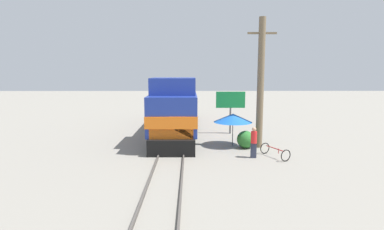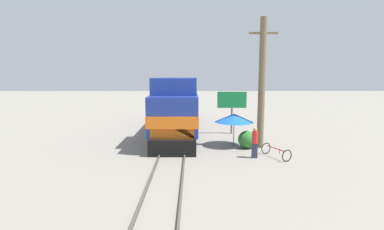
{
  "view_description": "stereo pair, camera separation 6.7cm",
  "coord_description": "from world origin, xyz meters",
  "views": [
    {
      "loc": [
        1.07,
        -19.77,
        4.76
      ],
      "look_at": [
        1.2,
        -2.28,
        2.29
      ],
      "focal_mm": 28.0,
      "sensor_mm": 36.0,
      "label": 1
    },
    {
      "loc": [
        1.14,
        -19.77,
        4.76
      ],
      "look_at": [
        1.2,
        -2.28,
        2.29
      ],
      "focal_mm": 28.0,
      "sensor_mm": 36.0,
      "label": 2
    }
  ],
  "objects": [
    {
      "name": "locomotive",
      "position": [
        0.0,
        4.54,
        1.85
      ],
      "size": [
        3.05,
        16.66,
        4.44
      ],
      "color": "black",
      "rests_on": "ground_plane"
    },
    {
      "name": "ground_plane",
      "position": [
        0.0,
        0.0,
        0.0
      ],
      "size": [
        120.0,
        120.0,
        0.0
      ],
      "primitive_type": "plane",
      "color": "gray"
    },
    {
      "name": "bicycle",
      "position": [
        5.89,
        -3.31,
        0.34
      ],
      "size": [
        1.36,
        1.92,
        0.66
      ],
      "rotation": [
        0.0,
        0.0,
        0.43
      ],
      "color": "black",
      "rests_on": "ground_plane"
    },
    {
      "name": "utility_pole",
      "position": [
        5.53,
        -0.89,
        4.13
      ],
      "size": [
        1.8,
        0.43,
        8.16
      ],
      "color": "#726047",
      "rests_on": "ground_plane"
    },
    {
      "name": "rail_near",
      "position": [
        -0.72,
        0.0,
        0.07
      ],
      "size": [
        0.08,
        41.13,
        0.15
      ],
      "primitive_type": "cube",
      "color": "#4C4742",
      "rests_on": "ground_plane"
    },
    {
      "name": "billboard_sign",
      "position": [
        4.25,
        3.46,
        2.49
      ],
      "size": [
        2.27,
        0.12,
        3.32
      ],
      "color": "#595959",
      "rests_on": "ground_plane"
    },
    {
      "name": "person_bystander",
      "position": [
        4.67,
        -3.37,
        0.96
      ],
      "size": [
        0.34,
        0.34,
        1.76
      ],
      "color": "#2D3347",
      "rests_on": "ground_plane"
    },
    {
      "name": "shrub_cluster",
      "position": [
        4.62,
        -1.16,
        0.56
      ],
      "size": [
        1.11,
        1.11,
        1.11
      ],
      "primitive_type": "sphere",
      "color": "#2D722D",
      "rests_on": "ground_plane"
    },
    {
      "name": "rail_far",
      "position": [
        0.72,
        0.0,
        0.07
      ],
      "size": [
        0.08,
        41.13,
        0.15
      ],
      "primitive_type": "cube",
      "color": "#4C4742",
      "rests_on": "ground_plane"
    },
    {
      "name": "vendor_umbrella",
      "position": [
        3.88,
        -0.54,
        1.86
      ],
      "size": [
        2.5,
        2.5,
        2.14
      ],
      "color": "#4C4C4C",
      "rests_on": "ground_plane"
    }
  ]
}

